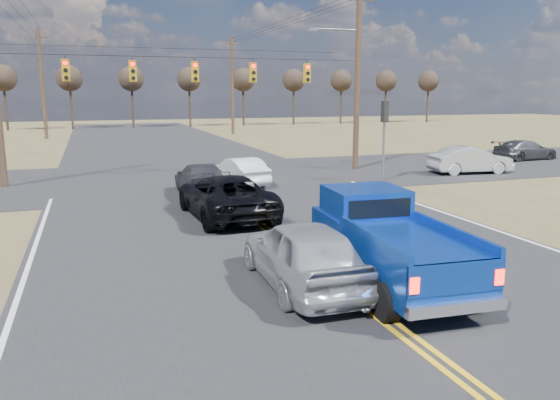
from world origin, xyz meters
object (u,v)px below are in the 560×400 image
object	(u,v)px
pickup_truck	(386,242)
dgrey_car_queue	(201,179)
cross_car_east_near	(470,160)
black_suv	(226,196)
white_car_queue	(240,171)
cross_car_east_far	(525,150)
silver_suv	(303,253)

from	to	relation	value
pickup_truck	dgrey_car_queue	xyz separation A→B (m)	(-1.86, 12.15, -0.30)
cross_car_east_near	black_suv	bearing A→B (deg)	118.25
black_suv	white_car_queue	xyz separation A→B (m)	(2.26, 6.42, -0.10)
cross_car_east_near	cross_car_east_far	size ratio (longest dim) A/B	0.99
white_car_queue	dgrey_car_queue	bearing A→B (deg)	34.08
black_suv	dgrey_car_queue	world-z (taller)	black_suv
black_suv	cross_car_east_near	world-z (taller)	black_suv
pickup_truck	black_suv	bearing A→B (deg)	107.39
pickup_truck	white_car_queue	xyz separation A→B (m)	(0.40, 14.19, -0.32)
black_suv	dgrey_car_queue	distance (m)	4.37
black_suv	cross_car_east_near	distance (m)	16.02
silver_suv	black_suv	size ratio (longest dim) A/B	0.84
dgrey_car_queue	black_suv	bearing A→B (deg)	93.35
pickup_truck	silver_suv	size ratio (longest dim) A/B	1.20
white_car_queue	pickup_truck	bearing A→B (deg)	80.26
silver_suv	cross_car_east_far	size ratio (longest dim) A/B	1.03
cross_car_east_near	cross_car_east_far	bearing A→B (deg)	-55.56
cross_car_east_near	pickup_truck	bearing A→B (deg)	142.99
silver_suv	white_car_queue	bearing A→B (deg)	-98.14
pickup_truck	black_suv	world-z (taller)	pickup_truck
silver_suv	black_suv	xyz separation A→B (m)	(-0.00, 7.33, -0.03)
silver_suv	black_suv	world-z (taller)	silver_suv
silver_suv	cross_car_east_near	distance (m)	19.94
black_suv	cross_car_east_far	bearing A→B (deg)	-158.68
white_car_queue	cross_car_east_near	distance (m)	12.64
silver_suv	cross_car_east_near	bearing A→B (deg)	-137.13
pickup_truck	cross_car_east_near	size ratio (longest dim) A/B	1.25
pickup_truck	black_suv	distance (m)	8.00
cross_car_east_far	pickup_truck	bearing A→B (deg)	127.23
pickup_truck	white_car_queue	bearing A→B (deg)	92.35
black_suv	dgrey_car_queue	size ratio (longest dim) A/B	1.15
white_car_queue	dgrey_car_queue	distance (m)	3.05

